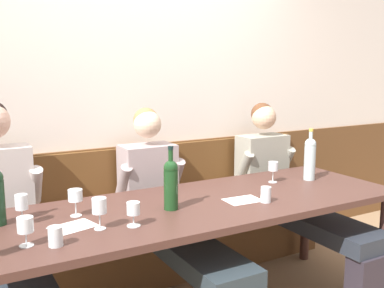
{
  "coord_description": "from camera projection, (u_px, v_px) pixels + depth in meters",
  "views": [
    {
      "loc": [
        -1.27,
        -2.02,
        1.51
      ],
      "look_at": [
        0.12,
        0.45,
        1.03
      ],
      "focal_mm": 41.82,
      "sensor_mm": 36.0,
      "label": 1
    }
  ],
  "objects": [
    {
      "name": "room_wall_back",
      "position": [
        136.0,
        84.0,
        3.3
      ],
      "size": [
        6.8,
        0.08,
        2.8
      ],
      "primitive_type": "cube",
      "color": "silver",
      "rests_on": "ground"
    },
    {
      "name": "wine_glass_left_end",
      "position": [
        99.0,
        207.0,
        2.15
      ],
      "size": [
        0.07,
        0.07,
        0.16
      ],
      "color": "silver",
      "rests_on": "dining_table"
    },
    {
      "name": "wine_glass_mid_right",
      "position": [
        21.0,
        204.0,
        2.21
      ],
      "size": [
        0.06,
        0.06,
        0.15
      ],
      "color": "silver",
      "rests_on": "dining_table"
    },
    {
      "name": "wine_bottle_green_tall",
      "position": [
        310.0,
        157.0,
        3.09
      ],
      "size": [
        0.08,
        0.08,
        0.36
      ],
      "color": "#ABC2C3",
      "rests_on": "dining_table"
    },
    {
      "name": "wine_glass_center_front",
      "position": [
        133.0,
        210.0,
        2.19
      ],
      "size": [
        0.07,
        0.07,
        0.12
      ],
      "color": "silver",
      "rests_on": "dining_table"
    },
    {
      "name": "tasting_sheet_left_guest",
      "position": [
        243.0,
        200.0,
        2.63
      ],
      "size": [
        0.22,
        0.16,
        0.0
      ],
      "primitive_type": "cube",
      "rotation": [
        0.0,
        0.0,
        -0.05
      ],
      "color": "white",
      "rests_on": "dining_table"
    },
    {
      "name": "wine_glass_by_bottle",
      "position": [
        75.0,
        197.0,
        2.33
      ],
      "size": [
        0.08,
        0.08,
        0.14
      ],
      "color": "silver",
      "rests_on": "dining_table"
    },
    {
      "name": "wine_glass_near_bucket",
      "position": [
        25.0,
        226.0,
        1.94
      ],
      "size": [
        0.07,
        0.07,
        0.13
      ],
      "color": "silver",
      "rests_on": "dining_table"
    },
    {
      "name": "wine_bottle_clear_water",
      "position": [
        171.0,
        183.0,
        2.44
      ],
      "size": [
        0.08,
        0.08,
        0.35
      ],
      "color": "#183D1B",
      "rests_on": "dining_table"
    },
    {
      "name": "person_left_seat",
      "position": [
        6.0,
        232.0,
        2.4
      ],
      "size": [
        0.51,
        1.28,
        1.33
      ],
      "color": "#2C2D33",
      "rests_on": "ground"
    },
    {
      "name": "dining_table",
      "position": [
        200.0,
        214.0,
        2.61
      ],
      "size": [
        2.5,
        0.86,
        0.74
      ],
      "color": "#492C26",
      "rests_on": "ground"
    },
    {
      "name": "person_right_seat",
      "position": [
        170.0,
        210.0,
        2.87
      ],
      "size": [
        0.48,
        1.29,
        1.24
      ],
      "color": "#29313B",
      "rests_on": "ground"
    },
    {
      "name": "water_tumbler_right",
      "position": [
        55.0,
        236.0,
        1.95
      ],
      "size": [
        0.06,
        0.06,
        0.09
      ],
      "primitive_type": "cylinder",
      "color": "silver",
      "rests_on": "dining_table"
    },
    {
      "name": "wine_glass_center_rear",
      "position": [
        273.0,
        167.0,
        3.03
      ],
      "size": [
        0.07,
        0.07,
        0.14
      ],
      "color": "silver",
      "rests_on": "dining_table"
    },
    {
      "name": "tasting_sheet_right_guest",
      "position": [
        73.0,
        227.0,
        2.19
      ],
      "size": [
        0.24,
        0.2,
        0.0
      ],
      "primitive_type": "cube",
      "rotation": [
        0.0,
        0.0,
        0.26
      ],
      "color": "white",
      "rests_on": "dining_table"
    },
    {
      "name": "wood_wainscot_panel",
      "position": [
        141.0,
        206.0,
        3.41
      ],
      "size": [
        6.8,
        0.03,
        0.95
      ],
      "primitive_type": "cube",
      "color": "brown",
      "rests_on": "ground"
    },
    {
      "name": "person_center_right_seat",
      "position": [
        292.0,
        191.0,
        3.35
      ],
      "size": [
        0.5,
        1.28,
        1.24
      ],
      "color": "#2D2730",
      "rests_on": "ground"
    },
    {
      "name": "wall_bench",
      "position": [
        153.0,
        239.0,
        3.26
      ],
      "size": [
        2.8,
        0.42,
        0.94
      ],
      "color": "brown",
      "rests_on": "ground"
    },
    {
      "name": "water_tumbler_center",
      "position": [
        266.0,
        195.0,
        2.59
      ],
      "size": [
        0.06,
        0.06,
        0.09
      ],
      "primitive_type": "cylinder",
      "color": "silver",
      "rests_on": "dining_table"
    }
  ]
}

